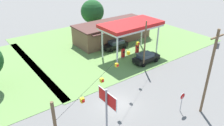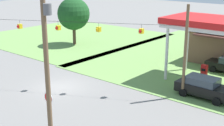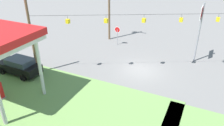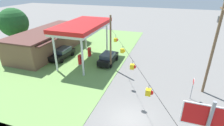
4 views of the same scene
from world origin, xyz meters
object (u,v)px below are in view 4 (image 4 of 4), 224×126
object	(u,v)px
gas_station_store	(50,40)
fuel_pump_far	(90,52)
fuel_pump_near	(80,60)
utility_pole_main	(214,46)
car_at_pumps_rear	(63,53)
tree_behind_station	(14,23)
stop_sign_roadside	(193,84)
car_at_pumps_front	(108,58)
gas_station_canopy	(83,27)

from	to	relation	value
gas_station_store	fuel_pump_far	world-z (taller)	gas_station_store
fuel_pump_near	utility_pole_main	xyz separation A→B (m)	(-2.07, -16.70, 4.81)
fuel_pump_far	car_at_pumps_rear	xyz separation A→B (m)	(-2.02, 3.88, 0.13)
utility_pole_main	tree_behind_station	size ratio (longest dim) A/B	1.35
car_at_pumps_rear	gas_station_store	bearing A→B (deg)	-118.57
stop_sign_roadside	utility_pole_main	size ratio (longest dim) A/B	0.25
tree_behind_station	car_at_pumps_front	bearing A→B (deg)	-94.91
stop_sign_roadside	tree_behind_station	world-z (taller)	tree_behind_station
fuel_pump_near	fuel_pump_far	distance (m)	3.35
gas_station_canopy	gas_station_store	bearing A→B (deg)	75.78
car_at_pumps_rear	stop_sign_roadside	world-z (taller)	stop_sign_roadside
car_at_pumps_rear	utility_pole_main	size ratio (longest dim) A/B	0.52
car_at_pumps_rear	utility_pole_main	distance (m)	21.37
gas_station_canopy	gas_station_store	size ratio (longest dim) A/B	0.67
utility_pole_main	stop_sign_roadside	bearing A→B (deg)	143.33
gas_station_canopy	tree_behind_station	size ratio (longest dim) A/B	1.45
gas_station_store	stop_sign_roadside	size ratio (longest dim) A/B	6.38
fuel_pump_near	tree_behind_station	distance (m)	15.83
tree_behind_station	fuel_pump_near	bearing A→B (deg)	-102.63
fuel_pump_far	tree_behind_station	distance (m)	15.47
gas_station_store	tree_behind_station	distance (m)	7.61
gas_station_canopy	fuel_pump_near	bearing A→B (deg)	-179.94
car_at_pumps_front	stop_sign_roadside	bearing A→B (deg)	-115.95
gas_station_canopy	car_at_pumps_front	xyz separation A→B (m)	(0.06, -3.88, -4.56)
fuel_pump_far	car_at_pumps_front	bearing A→B (deg)	-112.65
gas_station_store	utility_pole_main	world-z (taller)	utility_pole_main
fuel_pump_near	fuel_pump_far	bearing A→B (deg)	0.00
fuel_pump_near	tree_behind_station	bearing A→B (deg)	77.37
gas_station_store	fuel_pump_far	xyz separation A→B (m)	(-0.32, -7.87, -1.21)
car_at_pumps_front	tree_behind_station	xyz separation A→B (m)	(1.62, 18.82, 3.84)
gas_station_store	fuel_pump_far	size ratio (longest dim) A/B	10.14
stop_sign_roadside	utility_pole_main	bearing A→B (deg)	143.33
fuel_pump_near	utility_pole_main	bearing A→B (deg)	-97.08
utility_pole_main	car_at_pumps_front	bearing A→B (deg)	73.46
car_at_pumps_rear	utility_pole_main	bearing A→B (deg)	82.42
gas_station_canopy	stop_sign_roadside	bearing A→B (deg)	-110.42
fuel_pump_far	car_at_pumps_rear	size ratio (longest dim) A/B	0.31
stop_sign_roadside	gas_station_store	bearing A→B (deg)	-108.36
fuel_pump_far	stop_sign_roadside	bearing A→B (deg)	-115.74
gas_station_canopy	car_at_pumps_rear	world-z (taller)	gas_station_canopy
fuel_pump_far	car_at_pumps_front	size ratio (longest dim) A/B	0.34
gas_station_canopy	car_at_pumps_rear	distance (m)	6.01
car_at_pumps_front	utility_pole_main	distance (m)	14.16
car_at_pumps_rear	utility_pole_main	xyz separation A→B (m)	(-3.40, -20.57, 4.68)
car_at_pumps_front	stop_sign_roadside	world-z (taller)	stop_sign_roadside
utility_pole_main	gas_station_store	bearing A→B (deg)	76.84
car_at_pumps_rear	stop_sign_roadside	xyz separation A→B (m)	(-5.33, -19.14, 0.94)
fuel_pump_near	tree_behind_station	world-z (taller)	tree_behind_station
fuel_pump_near	car_at_pumps_front	xyz separation A→B (m)	(1.73, -3.88, 0.15)
car_at_pumps_front	stop_sign_roadside	size ratio (longest dim) A/B	1.87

